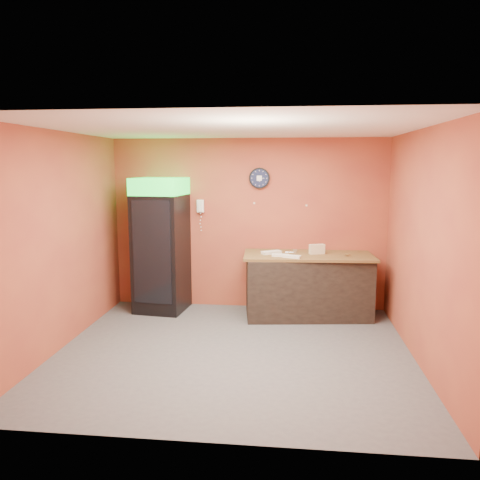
# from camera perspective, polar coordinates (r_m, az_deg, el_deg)

# --- Properties ---
(floor) EXTENTS (4.50, 4.50, 0.00)m
(floor) POSITION_cam_1_polar(r_m,az_deg,el_deg) (6.16, -0.77, -13.46)
(floor) COLOR #47474C
(floor) RESTS_ON ground
(back_wall) EXTENTS (4.50, 0.02, 2.80)m
(back_wall) POSITION_cam_1_polar(r_m,az_deg,el_deg) (7.74, 1.00, 1.94)
(back_wall) COLOR #AE5131
(back_wall) RESTS_ON floor
(left_wall) EXTENTS (0.02, 4.00, 2.80)m
(left_wall) POSITION_cam_1_polar(r_m,az_deg,el_deg) (6.44, -21.09, -0.12)
(left_wall) COLOR #AE5131
(left_wall) RESTS_ON floor
(right_wall) EXTENTS (0.02, 4.00, 2.80)m
(right_wall) POSITION_cam_1_polar(r_m,az_deg,el_deg) (5.94, 21.30, -0.87)
(right_wall) COLOR #AE5131
(right_wall) RESTS_ON floor
(ceiling) EXTENTS (4.50, 4.00, 0.02)m
(ceiling) POSITION_cam_1_polar(r_m,az_deg,el_deg) (5.71, -0.84, 13.49)
(ceiling) COLOR white
(ceiling) RESTS_ON back_wall
(beverage_cooler) EXTENTS (0.84, 0.85, 2.17)m
(beverage_cooler) POSITION_cam_1_polar(r_m,az_deg,el_deg) (7.65, -9.64, -0.85)
(beverage_cooler) COLOR black
(beverage_cooler) RESTS_ON floor
(prep_counter) EXTENTS (2.00, 1.07, 0.95)m
(prep_counter) POSITION_cam_1_polar(r_m,az_deg,el_deg) (7.47, 8.23, -5.62)
(prep_counter) COLOR black
(prep_counter) RESTS_ON floor
(wall_clock) EXTENTS (0.34, 0.06, 0.34)m
(wall_clock) POSITION_cam_1_polar(r_m,az_deg,el_deg) (7.64, 2.38, 7.54)
(wall_clock) COLOR black
(wall_clock) RESTS_ON back_wall
(wall_phone) EXTENTS (0.11, 0.10, 0.21)m
(wall_phone) POSITION_cam_1_polar(r_m,az_deg,el_deg) (7.77, -4.84, 4.14)
(wall_phone) COLOR white
(wall_phone) RESTS_ON back_wall
(butcher_paper) EXTENTS (2.05, 1.02, 0.04)m
(butcher_paper) POSITION_cam_1_polar(r_m,az_deg,el_deg) (7.36, 8.32, -1.87)
(butcher_paper) COLOR brown
(butcher_paper) RESTS_ON prep_counter
(sub_roll_stack) EXTENTS (0.26, 0.16, 0.15)m
(sub_roll_stack) POSITION_cam_1_polar(r_m,az_deg,el_deg) (7.38, 9.36, -1.11)
(sub_roll_stack) COLOR beige
(sub_roll_stack) RESTS_ON butcher_paper
(wrapped_sandwich_left) EXTENTS (0.26, 0.11, 0.04)m
(wrapped_sandwich_left) POSITION_cam_1_polar(r_m,az_deg,el_deg) (7.13, 4.94, -1.86)
(wrapped_sandwich_left) COLOR silver
(wrapped_sandwich_left) RESTS_ON butcher_paper
(wrapped_sandwich_mid) EXTENTS (0.28, 0.18, 0.04)m
(wrapped_sandwich_mid) POSITION_cam_1_polar(r_m,az_deg,el_deg) (7.04, 6.35, -2.01)
(wrapped_sandwich_mid) COLOR silver
(wrapped_sandwich_mid) RESTS_ON butcher_paper
(wrapped_sandwich_right) EXTENTS (0.33, 0.27, 0.04)m
(wrapped_sandwich_right) POSITION_cam_1_polar(r_m,az_deg,el_deg) (7.32, 3.85, -1.52)
(wrapped_sandwich_right) COLOR silver
(wrapped_sandwich_right) RESTS_ON butcher_paper
(kitchen_tool) EXTENTS (0.06, 0.06, 0.06)m
(kitchen_tool) POSITION_cam_1_polar(r_m,az_deg,el_deg) (7.41, 6.76, -1.36)
(kitchen_tool) COLOR silver
(kitchen_tool) RESTS_ON butcher_paper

